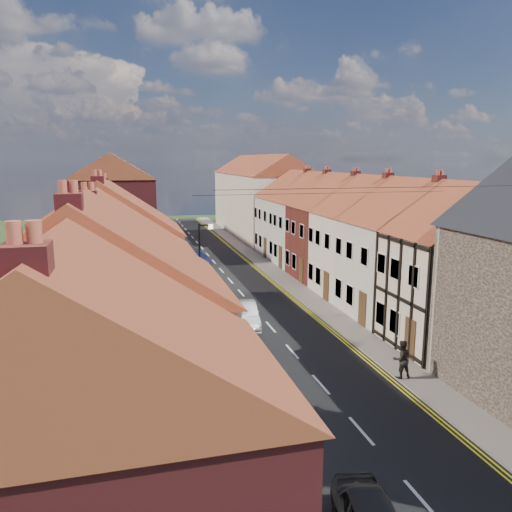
# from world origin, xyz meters

# --- Properties ---
(road) EXTENTS (7.00, 90.00, 0.02)m
(road) POSITION_xyz_m (0.00, 30.00, 0.01)
(road) COLOR black
(road) RESTS_ON ground
(pavement_left) EXTENTS (1.80, 90.00, 0.12)m
(pavement_left) POSITION_xyz_m (-4.40, 30.00, 0.06)
(pavement_left) COLOR gray
(pavement_left) RESTS_ON ground
(pavement_right) EXTENTS (1.80, 90.00, 0.12)m
(pavement_right) POSITION_xyz_m (4.40, 30.00, 0.06)
(pavement_right) COLOR gray
(pavement_right) RESTS_ON ground
(cottage_r_tudor) EXTENTS (8.30, 5.20, 9.00)m
(cottage_r_tudor) POSITION_xyz_m (9.27, 12.70, 4.47)
(cottage_r_tudor) COLOR white
(cottage_r_tudor) RESTS_ON ground
(cottage_r_white_near) EXTENTS (8.30, 6.00, 9.00)m
(cottage_r_white_near) POSITION_xyz_m (9.30, 18.10, 4.47)
(cottage_r_white_near) COLOR white
(cottage_r_white_near) RESTS_ON ground
(cottage_r_cream_mid) EXTENTS (8.30, 5.20, 9.00)m
(cottage_r_cream_mid) POSITION_xyz_m (9.30, 23.50, 4.48)
(cottage_r_cream_mid) COLOR white
(cottage_r_cream_mid) RESTS_ON ground
(cottage_r_pink) EXTENTS (8.30, 6.00, 9.00)m
(cottage_r_pink) POSITION_xyz_m (9.30, 28.90, 4.47)
(cottage_r_pink) COLOR maroon
(cottage_r_pink) RESTS_ON ground
(cottage_r_white_far) EXTENTS (8.30, 5.20, 9.00)m
(cottage_r_white_far) POSITION_xyz_m (9.30, 34.30, 4.48)
(cottage_r_white_far) COLOR white
(cottage_r_white_far) RESTS_ON ground
(cottage_r_cream_far) EXTENTS (8.30, 6.00, 9.00)m
(cottage_r_cream_far) POSITION_xyz_m (9.30, 39.70, 4.47)
(cottage_r_cream_far) COLOR white
(cottage_r_cream_far) RESTS_ON ground
(cottage_l_brick_near) EXTENTS (8.30, 5.70, 8.80)m
(cottage_l_brick_near) POSITION_xyz_m (-9.30, -0.25, 4.37)
(cottage_l_brick_near) COLOR maroon
(cottage_l_brick_near) RESTS_ON ground
(cottage_l_cream) EXTENTS (8.30, 6.30, 9.10)m
(cottage_l_cream) POSITION_xyz_m (-9.30, 5.55, 4.52)
(cottage_l_cream) COLOR white
(cottage_l_cream) RESTS_ON ground
(cottage_l_white) EXTENTS (8.30, 6.90, 8.80)m
(cottage_l_white) POSITION_xyz_m (-9.30, 11.95, 4.37)
(cottage_l_white) COLOR #FFDEC9
(cottage_l_white) RESTS_ON ground
(cottage_l_brick_mid) EXTENTS (8.30, 5.70, 9.10)m
(cottage_l_brick_mid) POSITION_xyz_m (-9.30, 18.05, 4.53)
(cottage_l_brick_mid) COLOR #FFDEC9
(cottage_l_brick_mid) RESTS_ON ground
(cottage_l_pink) EXTENTS (8.30, 6.30, 8.80)m
(cottage_l_pink) POSITION_xyz_m (-9.30, 23.85, 4.37)
(cottage_l_pink) COLOR #FFDEC9
(cottage_l_pink) RESTS_ON ground
(block_right_far) EXTENTS (8.30, 24.20, 10.50)m
(block_right_far) POSITION_xyz_m (9.30, 55.00, 5.29)
(block_right_far) COLOR white
(block_right_far) RESTS_ON ground
(block_left_far) EXTENTS (8.30, 24.20, 10.50)m
(block_left_far) POSITION_xyz_m (-9.30, 50.00, 5.29)
(block_left_far) COLOR maroon
(block_left_far) RESTS_ON ground
(lamppost) EXTENTS (0.88, 0.15, 6.00)m
(lamppost) POSITION_xyz_m (-3.81, 20.00, 3.54)
(lamppost) COLOR black
(lamppost) RESTS_ON pavement_left
(car_mid) EXTENTS (1.90, 4.39, 1.41)m
(car_mid) POSITION_xyz_m (-1.50, 18.65, 0.70)
(car_mid) COLOR #B6B9BF
(car_mid) RESTS_ON ground
(car_far) EXTENTS (2.37, 4.30, 1.18)m
(car_far) POSITION_xyz_m (-1.68, 37.21, 0.59)
(car_far) COLOR navy
(car_far) RESTS_ON ground
(car_distant) EXTENTS (2.10, 4.53, 1.26)m
(car_distant) POSITION_xyz_m (-3.20, 58.11, 0.63)
(car_distant) COLOR #ADB1B5
(car_distant) RESTS_ON ground
(pedestrian_left) EXTENTS (0.66, 0.50, 1.63)m
(pedestrian_left) POSITION_xyz_m (-4.49, 8.97, 0.94)
(pedestrian_left) COLOR #242228
(pedestrian_left) RESTS_ON pavement_left
(pedestrian_right) EXTENTS (0.87, 0.68, 1.76)m
(pedestrian_right) POSITION_xyz_m (3.70, 9.56, 1.00)
(pedestrian_right) COLOR black
(pedestrian_right) RESTS_ON pavement_right
(pedestrian_left_b) EXTENTS (0.72, 0.48, 1.95)m
(pedestrian_left_b) POSITION_xyz_m (-3.70, 15.12, 1.09)
(pedestrian_left_b) COLOR black
(pedestrian_left_b) RESTS_ON pavement_left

